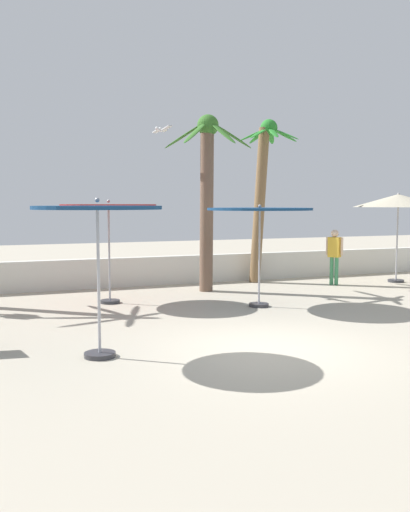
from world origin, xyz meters
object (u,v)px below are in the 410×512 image
(seagull_0, at_px, (162,129))
(patio_umbrella_0, at_px, (260,214))
(patio_umbrella_4, at_px, (109,212))
(palm_tree_2, at_px, (262,183))
(palm_tree_0, at_px, (207,184))
(patio_umbrella_2, at_px, (98,220))
(patio_umbrella_3, at_px, (398,201))
(guest_1, at_px, (334,251))

(seagull_0, bearing_deg, patio_umbrella_0, -65.25)
(patio_umbrella_4, bearing_deg, palm_tree_2, 21.20)
(palm_tree_0, relative_size, palm_tree_2, 0.97)
(patio_umbrella_2, xyz_separation_m, palm_tree_0, (4.35, 6.03, 0.83))
(patio_umbrella_2, xyz_separation_m, patio_umbrella_3, (10.80, 5.52, 0.35))
(guest_1, bearing_deg, palm_tree_0, 175.58)
(patio_umbrella_4, relative_size, palm_tree_2, 0.51)
(patio_umbrella_2, xyz_separation_m, guest_1, (8.53, 5.71, -1.22))
(guest_1, bearing_deg, seagull_0, 172.18)
(patio_umbrella_0, xyz_separation_m, palm_tree_2, (2.12, 3.98, 0.92))
(patio_umbrella_3, xyz_separation_m, palm_tree_0, (-6.46, 0.51, 0.48))
(palm_tree_0, bearing_deg, patio_umbrella_0, -84.66)
(patio_umbrella_4, bearing_deg, patio_umbrella_2, -103.94)
(patio_umbrella_3, relative_size, guest_1, 1.67)
(patio_umbrella_4, xyz_separation_m, palm_tree_2, (5.47, 2.12, 0.86))
(palm_tree_0, distance_m, palm_tree_2, 2.65)
(palm_tree_2, xyz_separation_m, seagull_0, (-3.61, -0.73, 1.45))
(palm_tree_0, bearing_deg, patio_umbrella_2, -125.77)
(seagull_0, bearing_deg, patio_umbrella_2, -115.76)
(patio_umbrella_0, height_order, patio_umbrella_2, patio_umbrella_2)
(patio_umbrella_2, relative_size, palm_tree_0, 0.52)
(patio_umbrella_2, distance_m, palm_tree_2, 9.89)
(palm_tree_0, xyz_separation_m, palm_tree_2, (2.38, 1.15, 0.10))
(guest_1, bearing_deg, patio_umbrella_3, -4.79)
(patio_umbrella_0, bearing_deg, palm_tree_2, 61.98)
(patio_umbrella_2, bearing_deg, patio_umbrella_4, 76.06)
(palm_tree_2, bearing_deg, patio_umbrella_0, -118.02)
(patio_umbrella_3, xyz_separation_m, seagull_0, (-7.69, 0.93, 2.03))
(patio_umbrella_0, height_order, palm_tree_0, palm_tree_0)
(patio_umbrella_0, distance_m, palm_tree_2, 4.60)
(patio_umbrella_0, relative_size, palm_tree_2, 0.49)
(patio_umbrella_4, height_order, seagull_0, seagull_0)
(patio_umbrella_4, distance_m, palm_tree_2, 5.93)
(patio_umbrella_4, distance_m, guest_1, 7.42)
(patio_umbrella_4, distance_m, palm_tree_0, 3.33)
(patio_umbrella_3, bearing_deg, patio_umbrella_2, -152.94)
(patio_umbrella_0, relative_size, seagull_0, 2.54)
(patio_umbrella_2, distance_m, guest_1, 10.34)
(patio_umbrella_0, relative_size, patio_umbrella_2, 0.97)
(palm_tree_2, bearing_deg, patio_umbrella_4, -158.80)
(patio_umbrella_4, height_order, palm_tree_0, palm_tree_0)
(patio_umbrella_0, bearing_deg, patio_umbrella_2, -145.18)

